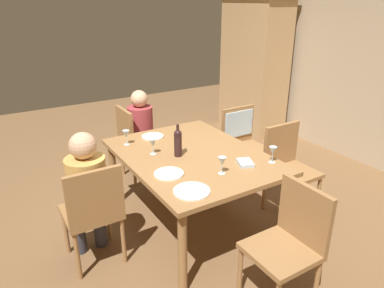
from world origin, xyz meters
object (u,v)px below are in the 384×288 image
object	(u,v)px
chair_left_end	(135,139)
wine_glass_far	(222,162)
person_woman_host	(143,128)
dinner_plate_guest_left	(153,136)
wine_glass_near_right	(126,135)
dinner_plate_host	(169,174)
dining_table	(192,162)
chair_near	(93,209)
armoire_cabinet	(254,65)
chair_far_right	(287,163)
wine_glass_near_left	(273,151)
dinner_plate_guest_right	(192,191)
chair_far_left	(241,135)
wine_glass_centre	(153,143)
wine_bottle_tall_green	(178,142)
chair_right_end	(290,239)
person_man_bearded	(87,189)

from	to	relation	value
chair_left_end	wine_glass_far	distance (m)	1.69
person_woman_host	dinner_plate_guest_left	xyz separation A→B (m)	(0.59, -0.15, 0.12)
wine_glass_near_right	dinner_plate_host	xyz separation A→B (m)	(0.79, 0.05, -0.10)
dining_table	chair_near	xyz separation A→B (m)	(0.09, -0.98, -0.14)
armoire_cabinet	chair_far_right	world-z (taller)	armoire_cabinet
wine_glass_near_left	chair_near	bearing A→B (deg)	-106.40
dinner_plate_guest_right	dinner_plate_guest_left	bearing A→B (deg)	168.27
chair_far_left	wine_glass_near_left	distance (m)	1.15
dinner_plate_host	dinner_plate_guest_right	world-z (taller)	same
wine_glass_centre	dinner_plate_guest_left	xyz separation A→B (m)	(-0.40, 0.19, -0.10)
person_woman_host	wine_bottle_tall_green	world-z (taller)	person_woman_host
chair_right_end	wine_glass_near_left	world-z (taller)	chair_right_end
armoire_cabinet	wine_glass_near_right	bearing A→B (deg)	-63.75
dining_table	wine_glass_near_left	bearing A→B (deg)	43.90
chair_right_end	dinner_plate_guest_right	distance (m)	0.78
person_woman_host	armoire_cabinet	bearing A→B (deg)	107.22
chair_far_left	dinner_plate_host	distance (m)	1.56
chair_far_left	dinner_plate_guest_left	distance (m)	1.12
chair_left_end	wine_glass_near_left	size ratio (longest dim) A/B	6.17
chair_right_end	armoire_cabinet	bearing A→B (deg)	-36.27
dining_table	wine_bottle_tall_green	bearing A→B (deg)	-103.45
chair_near	chair_far_right	bearing A→B (deg)	-5.43
chair_left_end	wine_glass_near_right	distance (m)	0.81
dinner_plate_guest_right	wine_glass_near_left	bearing A→B (deg)	94.80
chair_far_right	wine_glass_far	world-z (taller)	chair_far_right
wine_bottle_tall_green	wine_glass_near_right	world-z (taller)	wine_bottle_tall_green
wine_glass_centre	chair_left_end	bearing A→B (deg)	167.43
chair_left_end	dinner_plate_guest_right	bearing A→B (deg)	-8.96
dining_table	chair_far_left	xyz separation A→B (m)	(-0.48, 0.98, -0.08)
dinner_plate_host	dinner_plate_guest_right	xyz separation A→B (m)	(0.34, 0.01, 0.00)
chair_far_right	person_man_bearded	xyz separation A→B (m)	(-0.30, -1.96, 0.13)
wine_glass_near_left	dinner_plate_guest_right	size ratio (longest dim) A/B	0.53
armoire_cabinet	person_man_bearded	world-z (taller)	armoire_cabinet
person_woman_host	dining_table	bearing A→B (deg)	-1.25
dining_table	wine_glass_near_right	size ratio (longest dim) A/B	10.75
wine_bottle_tall_green	wine_glass_far	xyz separation A→B (m)	(0.50, 0.13, -0.03)
dining_table	chair_far_right	size ratio (longest dim) A/B	1.74
chair_far_right	chair_right_end	bearing A→B (deg)	45.51
dinner_plate_guest_left	dinner_plate_host	bearing A→B (deg)	-16.98
chair_left_end	dinner_plate_host	bearing A→B (deg)	-11.48
armoire_cabinet	wine_glass_near_right	distance (m)	3.11
dining_table	wine_glass_near_left	distance (m)	0.75
armoire_cabinet	person_woman_host	size ratio (longest dim) A/B	1.95
dining_table	armoire_cabinet	bearing A→B (deg)	128.99
chair_near	wine_glass_near_left	distance (m)	1.58
chair_near	chair_far_left	size ratio (longest dim) A/B	1.00
wine_bottle_tall_green	armoire_cabinet	bearing A→B (deg)	127.03
chair_far_left	wine_bottle_tall_green	xyz separation A→B (m)	(0.45, -1.11, 0.30)
dining_table	person_woman_host	distance (m)	1.18
wine_glass_far	dinner_plate_guest_left	world-z (taller)	wine_glass_far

